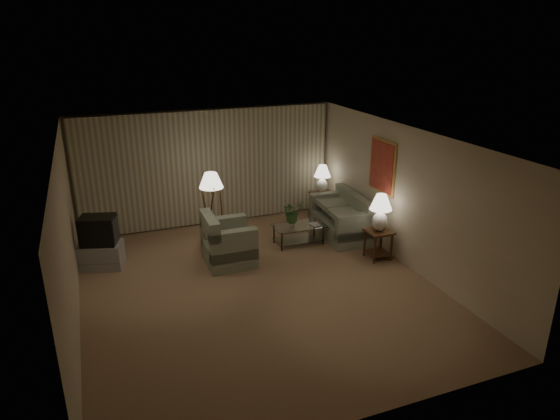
# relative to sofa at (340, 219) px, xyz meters

# --- Properties ---
(ground) EXTENTS (7.00, 7.00, 0.00)m
(ground) POSITION_rel_sofa_xyz_m (-2.50, -1.61, -0.38)
(ground) COLOR #9E7657
(ground) RESTS_ON ground
(room_shell) EXTENTS (6.04, 7.02, 2.72)m
(room_shell) POSITION_rel_sofa_xyz_m (-2.48, -0.11, 1.37)
(room_shell) COLOR #BFB593
(room_shell) RESTS_ON ground
(sofa) EXTENTS (1.80, 1.06, 0.75)m
(sofa) POSITION_rel_sofa_xyz_m (0.00, 0.00, 0.00)
(sofa) COLOR gray
(sofa) RESTS_ON ground
(armchair) EXTENTS (1.01, 0.96, 0.82)m
(armchair) POSITION_rel_sofa_xyz_m (-2.69, -0.45, 0.03)
(armchair) COLOR gray
(armchair) RESTS_ON ground
(side_table_near) EXTENTS (0.49, 0.49, 0.60)m
(side_table_near) POSITION_rel_sofa_xyz_m (0.15, -1.35, 0.03)
(side_table_near) COLOR #38220F
(side_table_near) RESTS_ON ground
(side_table_far) EXTENTS (0.53, 0.44, 0.60)m
(side_table_far) POSITION_rel_sofa_xyz_m (0.15, 1.25, 0.03)
(side_table_far) COLOR #38220F
(side_table_far) RESTS_ON ground
(table_lamp_near) EXTENTS (0.44, 0.44, 0.76)m
(table_lamp_near) POSITION_rel_sofa_xyz_m (0.15, -1.35, 0.67)
(table_lamp_near) COLOR white
(table_lamp_near) RESTS_ON side_table_near
(table_lamp_far) EXTENTS (0.40, 0.40, 0.70)m
(table_lamp_far) POSITION_rel_sofa_xyz_m (0.15, 1.25, 0.63)
(table_lamp_far) COLOR white
(table_lamp_far) RESTS_ON side_table_far
(coffee_table) EXTENTS (1.10, 0.60, 0.41)m
(coffee_table) POSITION_rel_sofa_xyz_m (-1.05, -0.10, -0.10)
(coffee_table) COLOR silver
(coffee_table) RESTS_ON ground
(tv_cabinet) EXTENTS (1.06, 0.93, 0.50)m
(tv_cabinet) POSITION_rel_sofa_xyz_m (-5.05, 0.24, -0.13)
(tv_cabinet) COLOR #979799
(tv_cabinet) RESTS_ON ground
(crt_tv) EXTENTS (0.90, 0.82, 0.55)m
(crt_tv) POSITION_rel_sofa_xyz_m (-5.05, 0.24, 0.40)
(crt_tv) COLOR black
(crt_tv) RESTS_ON tv_cabinet
(floor_lamp) EXTENTS (0.51, 0.51, 1.57)m
(floor_lamp) POSITION_rel_sofa_xyz_m (-2.74, 0.62, 0.45)
(floor_lamp) COLOR #38220F
(floor_lamp) RESTS_ON ground
(ottoman) EXTENTS (0.78, 0.78, 0.43)m
(ottoman) POSITION_rel_sofa_xyz_m (-2.72, 0.34, -0.16)
(ottoman) COLOR #A04A36
(ottoman) RESTS_ON ground
(vase) EXTENTS (0.15, 0.15, 0.14)m
(vase) POSITION_rel_sofa_xyz_m (-1.20, -0.10, 0.11)
(vase) COLOR white
(vase) RESTS_ON coffee_table
(flowers) EXTENTS (0.48, 0.43, 0.47)m
(flowers) POSITION_rel_sofa_xyz_m (-1.20, -0.10, 0.42)
(flowers) COLOR #3D6C30
(flowers) RESTS_ON vase
(book) EXTENTS (0.19, 0.25, 0.02)m
(book) POSITION_rel_sofa_xyz_m (-0.80, -0.20, 0.05)
(book) COLOR olive
(book) RESTS_ON coffee_table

